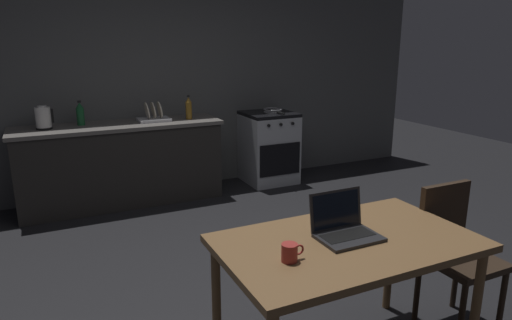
{
  "coord_description": "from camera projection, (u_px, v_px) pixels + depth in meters",
  "views": [
    {
      "loc": [
        -1.34,
        -2.63,
        1.76
      ],
      "look_at": [
        0.21,
        0.61,
        0.8
      ],
      "focal_mm": 31.98,
      "sensor_mm": 36.0,
      "label": 1
    }
  ],
  "objects": [
    {
      "name": "dish_rack",
      "position": [
        154.0,
        117.0,
        5.01
      ],
      "size": [
        0.34,
        0.26,
        0.21
      ],
      "color": "silver",
      "rests_on": "kitchen_counter"
    },
    {
      "name": "dining_table",
      "position": [
        347.0,
        253.0,
        2.37
      ],
      "size": [
        1.34,
        0.78,
        0.75
      ],
      "color": "brown",
      "rests_on": "ground_plane"
    },
    {
      "name": "stove_oven",
      "position": [
        269.0,
        147.0,
        5.72
      ],
      "size": [
        0.6,
        0.62,
        0.88
      ],
      "color": "#B7BABF",
      "rests_on": "ground_plane"
    },
    {
      "name": "frying_pan",
      "position": [
        273.0,
        110.0,
        5.6
      ],
      "size": [
        0.24,
        0.41,
        0.05
      ],
      "color": "gray",
      "rests_on": "stove_oven"
    },
    {
      "name": "back_wall",
      "position": [
        188.0,
        79.0,
        5.43
      ],
      "size": [
        6.4,
        0.1,
        2.6
      ],
      "primitive_type": "cube",
      "color": "#555756",
      "rests_on": "ground_plane"
    },
    {
      "name": "chair",
      "position": [
        454.0,
        247.0,
        2.81
      ],
      "size": [
        0.4,
        0.4,
        0.89
      ],
      "rotation": [
        0.0,
        0.0,
        -0.1
      ],
      "color": "#2D2116",
      "rests_on": "ground_plane"
    },
    {
      "name": "ground_plane",
      "position": [
        266.0,
        289.0,
        3.3
      ],
      "size": [
        12.0,
        12.0,
        0.0
      ],
      "primitive_type": "plane",
      "color": "black"
    },
    {
      "name": "kitchen_counter",
      "position": [
        122.0,
        163.0,
        4.97
      ],
      "size": [
        2.16,
        0.64,
        0.88
      ],
      "color": "#282623",
      "rests_on": "ground_plane"
    },
    {
      "name": "electric_kettle",
      "position": [
        43.0,
        118.0,
        4.53
      ],
      "size": [
        0.17,
        0.15,
        0.24
      ],
      "color": "black",
      "rests_on": "kitchen_counter"
    },
    {
      "name": "laptop",
      "position": [
        345.0,
        228.0,
        2.38
      ],
      "size": [
        0.32,
        0.26,
        0.23
      ],
      "rotation": [
        0.0,
        0.0,
        -0.07
      ],
      "color": "#232326",
      "rests_on": "dining_table"
    },
    {
      "name": "bottle",
      "position": [
        189.0,
        108.0,
        5.1
      ],
      "size": [
        0.07,
        0.07,
        0.27
      ],
      "color": "#8C601E",
      "rests_on": "kitchen_counter"
    },
    {
      "name": "bottle_b",
      "position": [
        80.0,
        114.0,
        4.74
      ],
      "size": [
        0.08,
        0.08,
        0.26
      ],
      "color": "#19592D",
      "rests_on": "kitchen_counter"
    },
    {
      "name": "coffee_mug",
      "position": [
        290.0,
        252.0,
        2.11
      ],
      "size": [
        0.12,
        0.08,
        0.09
      ],
      "color": "#9E2D28",
      "rests_on": "dining_table"
    }
  ]
}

